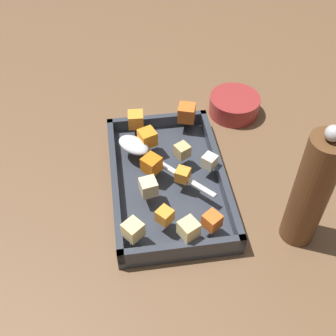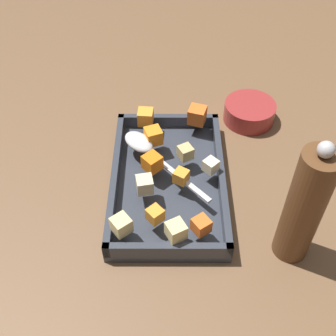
{
  "view_description": "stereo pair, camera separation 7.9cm",
  "coord_description": "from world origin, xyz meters",
  "px_view_note": "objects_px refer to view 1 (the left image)",
  "views": [
    {
      "loc": [
        0.53,
        -0.09,
        0.63
      ],
      "look_at": [
        -0.01,
        -0.01,
        0.05
      ],
      "focal_mm": 45.87,
      "sensor_mm": 36.0,
      "label": 1
    },
    {
      "loc": [
        0.54,
        -0.01,
        0.63
      ],
      "look_at": [
        -0.01,
        -0.01,
        0.05
      ],
      "focal_mm": 45.87,
      "sensor_mm": 36.0,
      "label": 2
    }
  ],
  "objects_px": {
    "baking_dish": "(168,182)",
    "serving_spoon": "(139,148)",
    "small_prep_bowl": "(234,105)",
    "pepper_mill": "(311,191)"
  },
  "relations": [
    {
      "from": "pepper_mill",
      "to": "baking_dish",
      "type": "bearing_deg",
      "value": -123.91
    },
    {
      "from": "baking_dish",
      "to": "small_prep_bowl",
      "type": "distance_m",
      "value": 0.27
    },
    {
      "from": "small_prep_bowl",
      "to": "serving_spoon",
      "type": "bearing_deg",
      "value": -58.55
    },
    {
      "from": "serving_spoon",
      "to": "pepper_mill",
      "type": "height_order",
      "value": "pepper_mill"
    },
    {
      "from": "pepper_mill",
      "to": "serving_spoon",
      "type": "bearing_deg",
      "value": -128.01
    },
    {
      "from": "baking_dish",
      "to": "serving_spoon",
      "type": "bearing_deg",
      "value": -141.37
    },
    {
      "from": "small_prep_bowl",
      "to": "pepper_mill",
      "type": "bearing_deg",
      "value": 4.58
    },
    {
      "from": "serving_spoon",
      "to": "small_prep_bowl",
      "type": "height_order",
      "value": "serving_spoon"
    },
    {
      "from": "pepper_mill",
      "to": "small_prep_bowl",
      "type": "xyz_separation_m",
      "value": [
        -0.34,
        -0.03,
        -0.09
      ]
    },
    {
      "from": "baking_dish",
      "to": "small_prep_bowl",
      "type": "height_order",
      "value": "same"
    }
  ]
}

